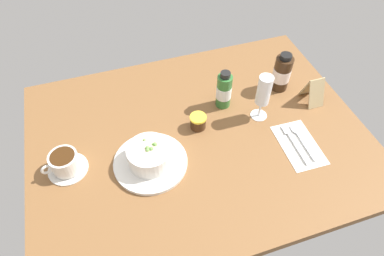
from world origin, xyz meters
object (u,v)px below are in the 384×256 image
(cutlery_setting, at_px, (298,143))
(sauce_bottle_brown, at_px, (282,73))
(wine_glass, at_px, (264,92))
(menu_card, at_px, (314,90))
(coffee_cup, at_px, (65,163))
(porridge_bowl, at_px, (150,157))
(sauce_bottle_green, at_px, (224,91))
(jam_jar, at_px, (198,122))

(cutlery_setting, height_order, sauce_bottle_brown, sauce_bottle_brown)
(wine_glass, xyz_separation_m, menu_card, (0.21, 0.01, -0.06))
(wine_glass, bearing_deg, coffee_cup, -177.92)
(coffee_cup, distance_m, sauce_bottle_brown, 0.79)
(porridge_bowl, distance_m, menu_card, 0.62)
(wine_glass, bearing_deg, porridge_bowl, -168.71)
(sauce_bottle_brown, bearing_deg, sauce_bottle_green, -175.22)
(porridge_bowl, xyz_separation_m, wine_glass, (0.40, 0.08, 0.08))
(porridge_bowl, distance_m, coffee_cup, 0.25)
(porridge_bowl, height_order, coffee_cup, porridge_bowl)
(coffee_cup, distance_m, menu_card, 0.86)
(menu_card, bearing_deg, jam_jar, 179.14)
(wine_glass, height_order, sauce_bottle_brown, wine_glass)
(cutlery_setting, bearing_deg, sauce_bottle_brown, 76.36)
(cutlery_setting, bearing_deg, sauce_bottle_green, 124.47)
(wine_glass, distance_m, jam_jar, 0.23)
(coffee_cup, xyz_separation_m, wine_glass, (0.65, 0.02, 0.08))
(wine_glass, height_order, jam_jar, wine_glass)
(porridge_bowl, distance_m, wine_glass, 0.42)
(coffee_cup, relative_size, sauce_bottle_brown, 0.87)
(coffee_cup, bearing_deg, porridge_bowl, -13.15)
(porridge_bowl, bearing_deg, coffee_cup, 166.85)
(coffee_cup, relative_size, wine_glass, 0.75)
(sauce_bottle_green, bearing_deg, wine_glass, -42.15)
(porridge_bowl, height_order, cutlery_setting, porridge_bowl)
(porridge_bowl, height_order, sauce_bottle_green, sauce_bottle_green)
(cutlery_setting, xyz_separation_m, wine_glass, (-0.07, 0.15, 0.11))
(porridge_bowl, relative_size, coffee_cup, 1.75)
(cutlery_setting, relative_size, jam_jar, 3.52)
(cutlery_setting, distance_m, wine_glass, 0.20)
(menu_card, bearing_deg, wine_glass, -177.25)
(cutlery_setting, distance_m, menu_card, 0.22)
(cutlery_setting, height_order, jam_jar, jam_jar)
(sauce_bottle_brown, distance_m, menu_card, 0.13)
(coffee_cup, distance_m, wine_glass, 0.66)
(cutlery_setting, height_order, menu_card, menu_card)
(sauce_bottle_green, bearing_deg, coffee_cup, -168.37)
(cutlery_setting, distance_m, jam_jar, 0.33)
(cutlery_setting, height_order, wine_glass, wine_glass)
(porridge_bowl, relative_size, sauce_bottle_green, 1.56)
(porridge_bowl, distance_m, sauce_bottle_green, 0.35)
(wine_glass, distance_m, menu_card, 0.22)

